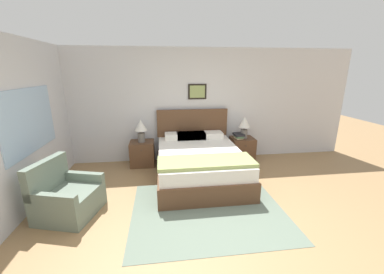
% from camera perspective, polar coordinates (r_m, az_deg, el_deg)
% --- Properties ---
extents(ground_plane, '(16.00, 16.00, 0.00)m').
position_cam_1_polar(ground_plane, '(3.47, 5.58, -21.62)').
color(ground_plane, '#99754C').
extents(wall_back, '(7.85, 0.09, 2.60)m').
position_cam_1_polar(wall_back, '(5.57, -0.55, 7.60)').
color(wall_back, silver).
rests_on(wall_back, ground_plane).
extents(wall_left, '(0.08, 5.17, 2.60)m').
position_cam_1_polar(wall_left, '(4.62, -34.25, 3.10)').
color(wall_left, silver).
rests_on(wall_left, ground_plane).
extents(area_rug_main, '(2.33, 1.90, 0.01)m').
position_cam_1_polar(area_rug_main, '(3.85, 3.94, -17.28)').
color(area_rug_main, slate).
rests_on(area_rug_main, ground_plane).
extents(bed, '(1.65, 2.16, 1.23)m').
position_cam_1_polar(bed, '(4.74, 1.72, -6.05)').
color(bed, brown).
rests_on(bed, ground_plane).
extents(armchair, '(0.93, 0.97, 0.85)m').
position_cam_1_polar(armchair, '(4.09, -28.14, -12.77)').
color(armchair, slate).
rests_on(armchair, ground_plane).
extents(nightstand_near_window, '(0.53, 0.49, 0.56)m').
position_cam_1_polar(nightstand_near_window, '(5.49, -11.94, -3.90)').
color(nightstand_near_window, brown).
rests_on(nightstand_near_window, ground_plane).
extents(nightstand_by_door, '(0.53, 0.49, 0.56)m').
position_cam_1_polar(nightstand_by_door, '(5.79, 12.03, -2.85)').
color(nightstand_by_door, brown).
rests_on(nightstand_by_door, ground_plane).
extents(table_lamp_near_window, '(0.27, 0.27, 0.50)m').
position_cam_1_polar(table_lamp_near_window, '(5.30, -12.30, 2.15)').
color(table_lamp_near_window, slate).
rests_on(table_lamp_near_window, nightstand_near_window).
extents(table_lamp_by_door, '(0.27, 0.27, 0.50)m').
position_cam_1_polar(table_lamp_by_door, '(5.61, 12.59, 2.90)').
color(table_lamp_by_door, slate).
rests_on(table_lamp_by_door, nightstand_by_door).
extents(book_thick_bottom, '(0.19, 0.23, 0.04)m').
position_cam_1_polar(book_thick_bottom, '(5.62, 11.21, -0.19)').
color(book_thick_bottom, beige).
rests_on(book_thick_bottom, nightstand_by_door).
extents(book_hardcover_middle, '(0.17, 0.26, 0.04)m').
position_cam_1_polar(book_hardcover_middle, '(5.61, 11.24, 0.20)').
color(book_hardcover_middle, '#4C7551').
rests_on(book_hardcover_middle, book_thick_bottom).
extents(book_novel_upper, '(0.23, 0.28, 0.04)m').
position_cam_1_polar(book_novel_upper, '(5.60, 11.26, 0.62)').
color(book_novel_upper, '#232328').
rests_on(book_novel_upper, book_hardcover_middle).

